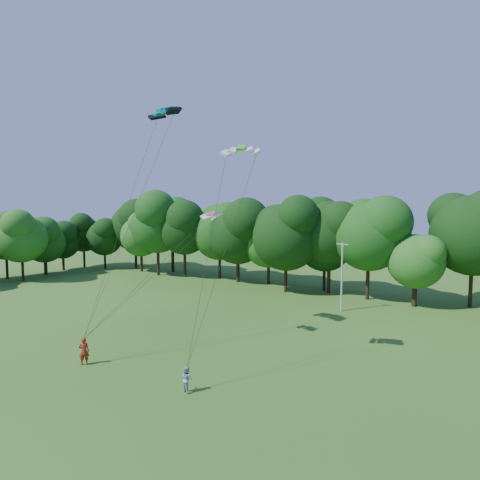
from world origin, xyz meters
The scene contains 10 objects.
ground centered at (0.00, 0.00, 0.00)m, with size 160.00×160.00×0.00m, color #2C5A18.
utility_pole centered at (5.30, 28.68, 3.76)m, with size 1.39×0.57×7.27m.
kite_flyer_left centered at (-5.55, 5.53, 0.95)m, with size 0.70×0.46×1.90m, color #A32A15.
kite_flyer_right centered at (2.98, 6.29, 0.77)m, with size 0.75×0.58×1.53m, color #99BCD4.
kite_teal centered at (-4.40, 12.70, 18.65)m, with size 3.25×2.02×0.63m.
kite_green centered at (3.80, 10.96, 14.65)m, with size 2.74×1.93×0.56m.
kite_pink centered at (-0.78, 13.91, 10.33)m, with size 1.87×1.15×0.37m.
tree_back_west centered at (-27.19, 38.47, 8.60)m, with size 9.47×9.47×13.77m.
tree_back_center centered at (0.29, 37.63, 7.15)m, with size 7.87×7.87×11.45m.
tree_flank_west centered at (-44.76, 19.84, 6.99)m, with size 7.70×7.70×11.20m.
Camera 1 is at (16.78, -10.02, 10.56)m, focal length 28.00 mm.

